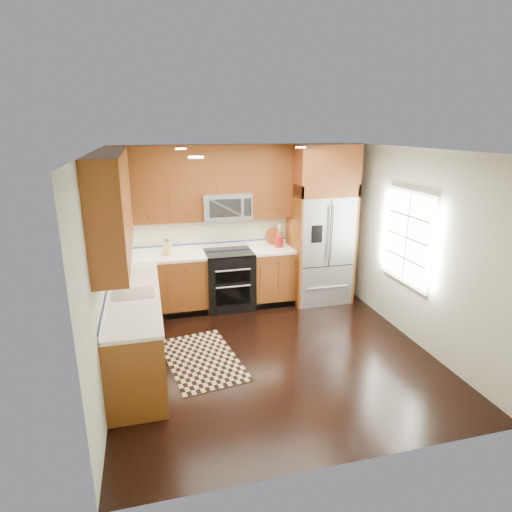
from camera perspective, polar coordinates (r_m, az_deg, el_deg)
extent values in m
plane|color=black|center=(5.76, 2.25, -12.87)|extent=(4.00, 4.00, 0.00)
cube|color=#B3BAA7|center=(7.12, -2.25, 4.20)|extent=(4.00, 0.02, 2.60)
cube|color=#B3BAA7|center=(5.06, -19.82, -2.08)|extent=(0.02, 4.00, 2.60)
cube|color=#B3BAA7|center=(6.11, 20.68, 0.99)|extent=(0.02, 4.00, 2.60)
cube|color=white|center=(6.23, 19.59, 2.35)|extent=(0.04, 1.10, 1.30)
cube|color=white|center=(6.23, 19.51, 2.34)|extent=(0.02, 0.95, 1.15)
cube|color=brown|center=(6.92, -12.35, -3.90)|extent=(1.37, 0.60, 0.90)
cube|color=brown|center=(7.19, 2.16, -2.72)|extent=(0.72, 0.60, 0.90)
cube|color=brown|center=(5.54, -15.65, -9.55)|extent=(0.60, 2.40, 0.90)
cube|color=white|center=(6.83, -6.39, 0.27)|extent=(2.85, 0.62, 0.04)
cube|color=white|center=(5.36, -16.05, -5.03)|extent=(0.62, 2.40, 0.04)
cube|color=brown|center=(6.76, -6.81, 7.96)|extent=(2.85, 0.33, 0.75)
cube|color=brown|center=(5.11, -18.38, 4.34)|extent=(0.33, 2.40, 0.75)
cube|color=brown|center=(6.70, -6.98, 12.82)|extent=(2.85, 0.33, 0.40)
cube|color=brown|center=(5.02, -18.99, 10.75)|extent=(0.33, 2.40, 0.40)
cube|color=black|center=(7.00, -3.59, -3.22)|extent=(0.76, 0.64, 0.92)
cube|color=black|center=(6.85, -3.67, 0.52)|extent=(0.76, 0.60, 0.02)
cube|color=black|center=(6.65, -3.10, -2.83)|extent=(0.55, 0.01, 0.18)
cube|color=black|center=(6.76, -3.06, -5.38)|extent=(0.55, 0.01, 0.28)
cylinder|color=#B2B2B7|center=(6.59, -3.07, -1.92)|extent=(0.55, 0.02, 0.02)
cylinder|color=#B2B2B7|center=(6.68, -3.04, -4.11)|extent=(0.55, 0.02, 0.02)
cube|color=#B2B2B7|center=(6.81, -3.99, 6.68)|extent=(0.76, 0.40, 0.42)
cube|color=black|center=(6.61, -4.10, 6.37)|extent=(0.50, 0.01, 0.28)
cube|color=#B2B2B7|center=(7.26, 8.50, 1.02)|extent=(0.90, 0.74, 1.80)
cube|color=black|center=(6.84, 9.84, 3.01)|extent=(0.01, 0.01, 1.08)
cube|color=black|center=(6.75, 8.13, 2.91)|extent=(0.18, 0.01, 0.28)
cube|color=brown|center=(7.06, 5.02, 1.55)|extent=(0.04, 0.74, 2.00)
cube|color=brown|center=(7.42, 11.89, 2.00)|extent=(0.04, 0.74, 2.00)
cube|color=brown|center=(7.02, 8.97, 11.28)|extent=(0.98, 0.74, 0.80)
cube|color=#B2B2B7|center=(5.35, -16.07, -4.73)|extent=(0.50, 0.42, 0.02)
cylinder|color=#B2B2B7|center=(5.52, -18.22, -2.80)|extent=(0.02, 0.02, 0.28)
torus|color=#B2B2B7|center=(5.40, -18.39, -1.67)|extent=(0.18, 0.02, 0.18)
cube|color=black|center=(5.67, -7.19, -13.49)|extent=(1.06, 1.53, 0.01)
cube|color=tan|center=(6.78, -11.79, 0.96)|extent=(0.13, 0.15, 0.20)
cylinder|color=#A11713|center=(7.10, 3.05, 1.92)|extent=(0.14, 0.14, 0.18)
cylinder|color=brown|center=(7.29, 2.42, 1.67)|extent=(0.33, 0.33, 0.02)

